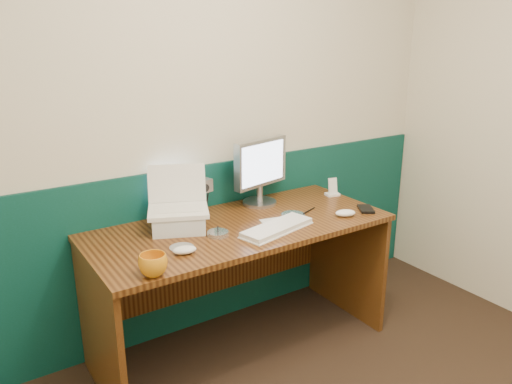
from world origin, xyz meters
TOP-DOWN VIEW (x-y plane):
  - back_wall at (0.00, 1.75)m, footprint 3.50×0.04m
  - wainscot at (0.00, 1.74)m, footprint 3.48×0.02m
  - desk at (0.09, 1.38)m, footprint 1.60×0.70m
  - laptop_riser at (-0.21, 1.49)m, footprint 0.33×0.31m
  - laptop at (-0.21, 1.49)m, footprint 0.37×0.33m
  - monitor at (0.36, 1.61)m, footprint 0.40×0.20m
  - keyboard at (0.20, 1.21)m, footprint 0.43×0.23m
  - mouse_right at (0.64, 1.17)m, footprint 0.13×0.11m
  - mouse_left at (-0.31, 1.21)m, footprint 0.12×0.09m
  - mug at (-0.51, 1.08)m, footprint 0.12×0.12m
  - camcorder at (0.01, 1.65)m, footprint 0.11×0.14m
  - cd_spindle at (-0.08, 1.31)m, footprint 0.11×0.11m
  - cd_loose_a at (-0.29, 1.28)m, footprint 0.12×0.12m
  - cd_loose_b at (0.42, 1.35)m, footprint 0.13×0.13m
  - pen at (0.52, 1.34)m, footprint 0.12×0.05m
  - papers at (0.27, 1.32)m, footprint 0.16×0.12m
  - dock at (0.83, 1.49)m, footprint 0.09×0.08m
  - music_player at (0.83, 1.49)m, footprint 0.06×0.04m
  - pda at (0.81, 1.18)m, footprint 0.13×0.15m

SIDE VIEW (x-z plane):
  - desk at x=0.09m, z-range 0.00..0.75m
  - wainscot at x=0.00m, z-range 0.00..1.00m
  - cd_loose_a at x=-0.29m, z-range 0.75..0.75m
  - cd_loose_b at x=0.42m, z-range 0.75..0.75m
  - papers at x=0.27m, z-range 0.75..0.75m
  - pen at x=0.52m, z-range 0.75..0.76m
  - pda at x=0.81m, z-range 0.75..0.76m
  - dock at x=0.83m, z-range 0.75..0.77m
  - cd_spindle at x=-0.08m, z-range 0.75..0.77m
  - keyboard at x=0.20m, z-range 0.75..0.77m
  - mouse_left at x=-0.31m, z-range 0.75..0.79m
  - mouse_right at x=0.64m, z-range 0.75..0.79m
  - laptop_riser at x=-0.21m, z-range 0.75..0.84m
  - mug at x=-0.51m, z-range 0.75..0.84m
  - music_player at x=0.83m, z-range 0.76..0.86m
  - camcorder at x=0.01m, z-range 0.75..0.94m
  - monitor at x=0.36m, z-range 0.75..1.13m
  - laptop at x=-0.21m, z-range 0.84..1.09m
  - back_wall at x=0.00m, z-range 0.00..2.50m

